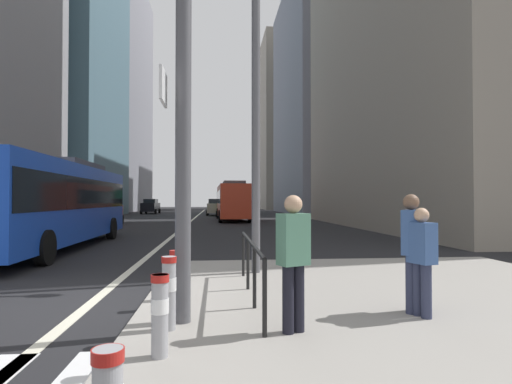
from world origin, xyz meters
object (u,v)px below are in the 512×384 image
city_bus_blue_oncoming (53,200)px  bollard_back (175,272)px  traffic_signal_gantry (0,26)px  street_lamp_post (256,53)px  pedestrian_far (422,257)px  car_oncoming_mid (151,206)px  car_oncoming_far (105,211)px  car_receding_near (225,207)px  car_receding_far (215,207)px  city_bus_red_receding (233,200)px  pedestrian_waiting (411,246)px  bollard_right (169,289)px  city_bus_red_distant (226,200)px  pedestrian_walking (293,256)px  bollard_left (160,311)px

city_bus_blue_oncoming → bollard_back: bearing=-58.9°
traffic_signal_gantry → street_lamp_post: (3.81, 3.80, 1.12)m
bollard_back → pedestrian_far: (3.65, -1.37, 0.40)m
car_oncoming_mid → car_oncoming_far: size_ratio=1.01×
city_bus_blue_oncoming → car_receding_near: bearing=77.0°
car_oncoming_far → city_bus_blue_oncoming: bearing=-82.0°
bollard_back → car_oncoming_mid: bearing=99.4°
city_bus_blue_oncoming → traffic_signal_gantry: traffic_signal_gantry is taller
traffic_signal_gantry → bollard_back: 4.38m
street_lamp_post → pedestrian_far: size_ratio=5.09×
car_receding_near → car_receding_far: size_ratio=1.00×
city_bus_red_receding → car_oncoming_mid: 21.25m
city_bus_red_receding → pedestrian_waiting: (1.50, -30.98, -0.69)m
bollard_right → pedestrian_waiting: pedestrian_waiting is taller
pedestrian_far → city_bus_blue_oncoming: bearing=131.3°
bollard_right → bollard_back: 1.63m
city_bus_red_distant → pedestrian_walking: 55.25m
car_receding_near → pedestrian_waiting: (1.99, -40.20, 0.15)m
city_bus_red_receding → street_lamp_post: 27.58m
car_receding_near → pedestrian_far: size_ratio=2.76×
car_receding_far → bollard_right: 43.58m
bollard_back → pedestrian_waiting: 3.82m
car_oncoming_far → bollard_right: size_ratio=4.75×
car_oncoming_mid → traffic_signal_gantry: size_ratio=0.64×
bollard_back → bollard_right: bearing=-87.2°
city_bus_red_distant → car_receding_far: 11.53m
car_oncoming_mid → bollard_back: bearing=-80.6°
car_oncoming_mid → pedestrian_waiting: 51.00m
bollard_left → pedestrian_far: bearing=18.5°
car_oncoming_mid → car_receding_near: 13.49m
car_oncoming_mid → car_receding_near: bearing=-44.5°
traffic_signal_gantry → bollard_back: (2.20, 1.31, -3.55)m
city_bus_blue_oncoming → street_lamp_post: bearing=-42.5°
pedestrian_waiting → pedestrian_far: bearing=-80.7°
city_bus_red_receding → street_lamp_post: (-0.51, -27.36, 3.45)m
bollard_back → street_lamp_post: bearing=57.2°
car_oncoming_far → bollard_back: size_ratio=5.43×
car_oncoming_mid → street_lamp_post: bearing=-78.2°
city_bus_red_receding → city_bus_red_distant: size_ratio=0.93×
traffic_signal_gantry → bollard_left: size_ratio=8.10×
traffic_signal_gantry → pedestrian_far: (5.85, -0.06, -3.15)m
bollard_left → car_oncoming_mid: bearing=99.0°
city_bus_blue_oncoming → traffic_signal_gantry: 10.89m
car_oncoming_mid → bollard_back: size_ratio=5.50×
city_bus_red_receding → traffic_signal_gantry: 31.54m
car_receding_far → street_lamp_post: size_ratio=0.54×
city_bus_blue_oncoming → car_oncoming_mid: 39.77m
city_bus_red_receding → bollard_right: (-2.04, -31.47, -1.16)m
city_bus_red_distant → street_lamp_post: street_lamp_post is taller
city_bus_red_receding → car_receding_far: bearing=97.5°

